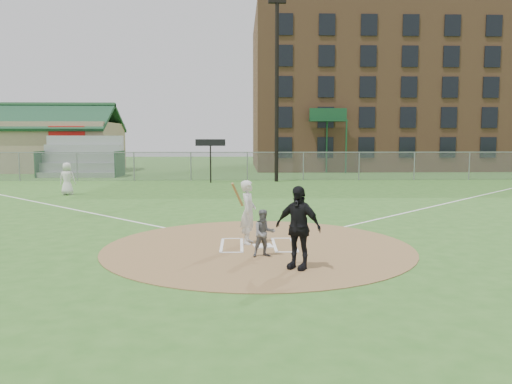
{
  "coord_description": "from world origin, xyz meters",
  "views": [
    {
      "loc": [
        -0.47,
        -13.41,
        2.95
      ],
      "look_at": [
        0.0,
        2.0,
        1.3
      ],
      "focal_mm": 35.0,
      "sensor_mm": 36.0,
      "label": 1
    }
  ],
  "objects_px": {
    "home_plate": "(263,246)",
    "ondeck_player": "(67,179)",
    "umpire": "(298,227)",
    "batter_at_plate": "(248,212)",
    "catcher": "(264,233)"
  },
  "relations": [
    {
      "from": "catcher",
      "to": "ondeck_player",
      "type": "distance_m",
      "value": 17.26
    },
    {
      "from": "home_plate",
      "to": "batter_at_plate",
      "type": "bearing_deg",
      "value": 134.09
    },
    {
      "from": "umpire",
      "to": "batter_at_plate",
      "type": "xyz_separation_m",
      "value": [
        -1.08,
        2.73,
        -0.05
      ]
    },
    {
      "from": "umpire",
      "to": "ondeck_player",
      "type": "distance_m",
      "value": 18.63
    },
    {
      "from": "home_plate",
      "to": "catcher",
      "type": "height_order",
      "value": "catcher"
    },
    {
      "from": "home_plate",
      "to": "umpire",
      "type": "relative_size",
      "value": 0.26
    },
    {
      "from": "catcher",
      "to": "umpire",
      "type": "height_order",
      "value": "umpire"
    },
    {
      "from": "batter_at_plate",
      "to": "ondeck_player",
      "type": "bearing_deg",
      "value": 126.37
    },
    {
      "from": "umpire",
      "to": "batter_at_plate",
      "type": "relative_size",
      "value": 1.06
    },
    {
      "from": "umpire",
      "to": "batter_at_plate",
      "type": "bearing_deg",
      "value": 144.66
    },
    {
      "from": "catcher",
      "to": "batter_at_plate",
      "type": "relative_size",
      "value": 0.66
    },
    {
      "from": "catcher",
      "to": "umpire",
      "type": "distance_m",
      "value": 1.42
    },
    {
      "from": "home_plate",
      "to": "umpire",
      "type": "xyz_separation_m",
      "value": [
        0.68,
        -2.32,
        0.93
      ]
    },
    {
      "from": "home_plate",
      "to": "batter_at_plate",
      "type": "relative_size",
      "value": 0.28
    },
    {
      "from": "home_plate",
      "to": "ondeck_player",
      "type": "distance_m",
      "value": 16.36
    }
  ]
}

